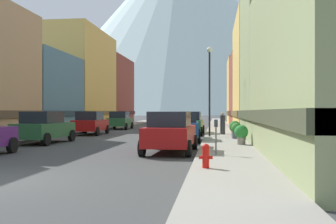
{
  "coord_description": "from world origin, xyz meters",
  "views": [
    {
      "loc": [
        5.72,
        -9.38,
        1.79
      ],
      "look_at": [
        -0.1,
        39.43,
        1.72
      ],
      "focal_mm": 42.39,
      "sensor_mm": 36.0,
      "label": 1
    }
  ],
  "objects_px": {
    "car_right_1": "(183,126)",
    "potted_plant_0": "(237,130)",
    "car_left_1": "(44,127)",
    "streetlamp_right": "(210,78)",
    "car_driving_0": "(189,117)",
    "pedestrian_2": "(223,124)",
    "parking_meter_near": "(216,132)",
    "car_left_2": "(90,123)",
    "potted_plant_1": "(241,133)",
    "fire_hydrant_near": "(206,155)",
    "car_left_3": "(120,120)",
    "car_right_2": "(190,123)",
    "potted_plant_2": "(235,128)",
    "car_right_0": "(170,132)"
  },
  "relations": [
    {
      "from": "car_driving_0",
      "to": "potted_plant_0",
      "type": "relative_size",
      "value": 4.59
    },
    {
      "from": "fire_hydrant_near",
      "to": "streetlamp_right",
      "type": "height_order",
      "value": "streetlamp_right"
    },
    {
      "from": "streetlamp_right",
      "to": "potted_plant_1",
      "type": "bearing_deg",
      "value": -75.03
    },
    {
      "from": "potted_plant_0",
      "to": "car_right_1",
      "type": "bearing_deg",
      "value": -169.68
    },
    {
      "from": "car_left_3",
      "to": "car_right_1",
      "type": "height_order",
      "value": "same"
    },
    {
      "from": "car_left_1",
      "to": "car_right_1",
      "type": "height_order",
      "value": "same"
    },
    {
      "from": "car_right_2",
      "to": "potted_plant_1",
      "type": "relative_size",
      "value": 4.57
    },
    {
      "from": "car_right_0",
      "to": "potted_plant_1",
      "type": "relative_size",
      "value": 4.59
    },
    {
      "from": "car_right_0",
      "to": "pedestrian_2",
      "type": "xyz_separation_m",
      "value": [
        2.45,
        11.57,
        -0.03
      ]
    },
    {
      "from": "car_left_3",
      "to": "car_left_1",
      "type": "bearing_deg",
      "value": -90.02
    },
    {
      "from": "car_right_2",
      "to": "car_left_1",
      "type": "bearing_deg",
      "value": -129.61
    },
    {
      "from": "car_left_1",
      "to": "parking_meter_near",
      "type": "relative_size",
      "value": 3.36
    },
    {
      "from": "car_driving_0",
      "to": "potted_plant_1",
      "type": "height_order",
      "value": "car_driving_0"
    },
    {
      "from": "car_left_3",
      "to": "parking_meter_near",
      "type": "distance_m",
      "value": 25.66
    },
    {
      "from": "car_left_2",
      "to": "streetlamp_right",
      "type": "distance_m",
      "value": 10.24
    },
    {
      "from": "parking_meter_near",
      "to": "potted_plant_0",
      "type": "height_order",
      "value": "parking_meter_near"
    },
    {
      "from": "car_left_2",
      "to": "fire_hydrant_near",
      "type": "distance_m",
      "value": 20.23
    },
    {
      "from": "car_left_2",
      "to": "car_right_2",
      "type": "relative_size",
      "value": 1.01
    },
    {
      "from": "car_right_1",
      "to": "potted_plant_1",
      "type": "relative_size",
      "value": 4.63
    },
    {
      "from": "car_left_3",
      "to": "potted_plant_0",
      "type": "bearing_deg",
      "value": -53.88
    },
    {
      "from": "car_left_1",
      "to": "potted_plant_1",
      "type": "relative_size",
      "value": 4.61
    },
    {
      "from": "car_driving_0",
      "to": "pedestrian_2",
      "type": "distance_m",
      "value": 33.93
    },
    {
      "from": "pedestrian_2",
      "to": "parking_meter_near",
      "type": "bearing_deg",
      "value": -92.13
    },
    {
      "from": "car_left_1",
      "to": "car_driving_0",
      "type": "bearing_deg",
      "value": 82.49
    },
    {
      "from": "car_left_1",
      "to": "car_driving_0",
      "type": "height_order",
      "value": "same"
    },
    {
      "from": "car_left_1",
      "to": "car_driving_0",
      "type": "xyz_separation_m",
      "value": [
        5.4,
        41.0,
        0.0
      ]
    },
    {
      "from": "car_right_1",
      "to": "streetlamp_right",
      "type": "bearing_deg",
      "value": 58.08
    },
    {
      "from": "fire_hydrant_near",
      "to": "pedestrian_2",
      "type": "bearing_deg",
      "value": 87.32
    },
    {
      "from": "car_right_1",
      "to": "car_left_1",
      "type": "bearing_deg",
      "value": -162.53
    },
    {
      "from": "car_left_1",
      "to": "car_right_0",
      "type": "relative_size",
      "value": 1.01
    },
    {
      "from": "potted_plant_0",
      "to": "car_left_2",
      "type": "bearing_deg",
      "value": 153.74
    },
    {
      "from": "car_right_2",
      "to": "potted_plant_1",
      "type": "bearing_deg",
      "value": -73.02
    },
    {
      "from": "streetlamp_right",
      "to": "car_right_1",
      "type": "bearing_deg",
      "value": -121.92
    },
    {
      "from": "car_right_1",
      "to": "potted_plant_0",
      "type": "xyz_separation_m",
      "value": [
        3.2,
        0.58,
        -0.25
      ]
    },
    {
      "from": "car_right_1",
      "to": "car_driving_0",
      "type": "distance_m",
      "value": 38.67
    },
    {
      "from": "parking_meter_near",
      "to": "potted_plant_1",
      "type": "height_order",
      "value": "parking_meter_near"
    },
    {
      "from": "car_right_1",
      "to": "potted_plant_0",
      "type": "bearing_deg",
      "value": 10.32
    },
    {
      "from": "streetlamp_right",
      "to": "car_right_0",
      "type": "bearing_deg",
      "value": -99.71
    },
    {
      "from": "potted_plant_0",
      "to": "pedestrian_2",
      "type": "distance_m",
      "value": 4.48
    },
    {
      "from": "pedestrian_2",
      "to": "car_left_2",
      "type": "bearing_deg",
      "value": 174.78
    },
    {
      "from": "car_left_3",
      "to": "car_right_2",
      "type": "distance_m",
      "value": 11.46
    },
    {
      "from": "parking_meter_near",
      "to": "fire_hydrant_near",
      "type": "bearing_deg",
      "value": -94.71
    },
    {
      "from": "fire_hydrant_near",
      "to": "potted_plant_2",
      "type": "relative_size",
      "value": 0.69
    },
    {
      "from": "car_left_2",
      "to": "streetlamp_right",
      "type": "xyz_separation_m",
      "value": [
        9.15,
        -3.43,
        3.09
      ]
    },
    {
      "from": "car_left_2",
      "to": "pedestrian_2",
      "type": "relative_size",
      "value": 2.85
    },
    {
      "from": "car_driving_0",
      "to": "potted_plant_0",
      "type": "height_order",
      "value": "car_driving_0"
    },
    {
      "from": "car_left_3",
      "to": "streetlamp_right",
      "type": "distance_m",
      "value": 16.11
    },
    {
      "from": "car_left_1",
      "to": "streetlamp_right",
      "type": "bearing_deg",
      "value": 28.05
    },
    {
      "from": "car_driving_0",
      "to": "pedestrian_2",
      "type": "xyz_separation_m",
      "value": [
        4.65,
        -33.61,
        -0.03
      ]
    },
    {
      "from": "parking_meter_near",
      "to": "pedestrian_2",
      "type": "bearing_deg",
      "value": 87.87
    }
  ]
}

